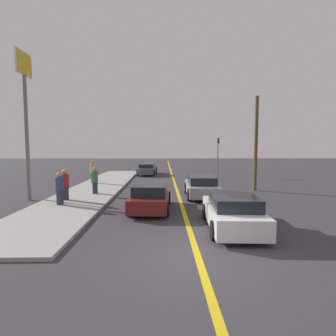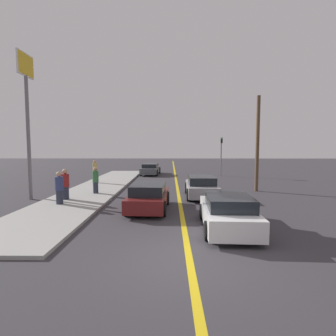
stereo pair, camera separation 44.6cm
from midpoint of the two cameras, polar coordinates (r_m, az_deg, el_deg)
name	(u,v)px [view 2 (the right image)]	position (r m, az deg, el deg)	size (l,w,h in m)	color
ground_plane	(190,261)	(7.44, 6.54, -19.45)	(120.00, 120.00, 0.00)	#38353A
road_center_line	(176,178)	(24.95, 2.22, -2.30)	(0.20, 60.00, 0.01)	gold
sidewalk_left	(100,187)	(19.85, -14.05, -4.07)	(3.60, 24.46, 0.12)	#9E9E99
car_near_right_lane	(228,212)	(10.03, 14.16, -9.37)	(2.03, 4.10, 1.29)	silver
car_ahead_center	(148,197)	(12.63, -3.26, -6.36)	(2.00, 3.89, 1.27)	maroon
car_far_distant	(201,187)	(15.93, 8.06, -4.06)	(1.92, 3.93, 1.28)	#9E9EA3
car_parked_left_lot	(151,169)	(28.41, -3.37, -0.24)	(2.04, 4.53, 1.20)	#4C5156
pedestrian_near_curb	(59,188)	(14.34, -21.77, -4.07)	(0.40, 0.40, 1.65)	#282D3D
pedestrian_mid_group	(65,184)	(15.49, -20.70, -3.35)	(0.43, 0.43, 1.69)	#282D3D
pedestrian_far_standing	(96,180)	(16.93, -14.77, -2.59)	(0.37, 0.37, 1.64)	#282D3D
pedestrian_by_sign	(95,171)	(21.90, -15.05, -0.69)	(0.34, 0.34, 1.83)	#282D3D
traffic_light	(221,153)	(27.42, 11.95, 3.31)	(0.18, 0.40, 3.93)	slate
roadside_sign	(27,96)	(17.01, -27.74, 13.62)	(0.20, 1.61, 8.20)	slate
utility_pole	(257,144)	(18.77, 19.55, 4.95)	(0.24, 0.24, 6.42)	brown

